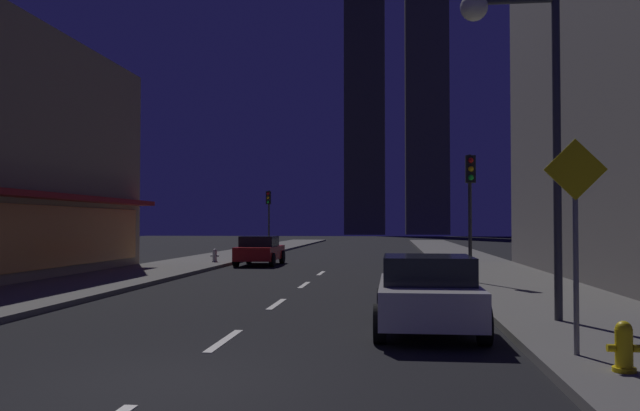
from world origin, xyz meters
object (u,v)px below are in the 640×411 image
object	(u,v)px
traffic_light_near_right	(470,189)
traffic_light_far_left	(269,207)
fire_hydrant_yellow_near	(624,348)
fire_hydrant_far_left	(215,256)
street_lamp_right	(514,74)
pedestrian_crossing_sign	(576,227)
car_parked_near	(427,292)
car_parked_far	(260,250)

from	to	relation	value
traffic_light_near_right	traffic_light_far_left	bearing A→B (deg)	116.37
fire_hydrant_yellow_near	fire_hydrant_far_left	xyz separation A→B (m)	(-11.80, 22.98, 0.00)
fire_hydrant_far_left	street_lamp_right	bearing A→B (deg)	-58.58
pedestrian_crossing_sign	traffic_light_far_left	bearing A→B (deg)	108.03
car_parked_near	fire_hydrant_far_left	bearing A→B (deg)	116.38
fire_hydrant_far_left	pedestrian_crossing_sign	world-z (taller)	pedestrian_crossing_sign
traffic_light_far_left	pedestrian_crossing_sign	bearing A→B (deg)	-71.97
car_parked_far	traffic_light_near_right	bearing A→B (deg)	-47.78
fire_hydrant_yellow_near	street_lamp_right	distance (m)	6.47
fire_hydrant_far_left	fire_hydrant_yellow_near	bearing A→B (deg)	-62.82
street_lamp_right	pedestrian_crossing_sign	distance (m)	4.63
car_parked_near	pedestrian_crossing_sign	size ratio (longest dim) A/B	1.34
car_parked_far	fire_hydrant_yellow_near	size ratio (longest dim) A/B	6.48
car_parked_far	fire_hydrant_yellow_near	world-z (taller)	car_parked_far
traffic_light_near_right	street_lamp_right	distance (m)	8.64
car_parked_far	fire_hydrant_far_left	bearing A→B (deg)	179.79
car_parked_near	fire_hydrant_yellow_near	world-z (taller)	car_parked_near
traffic_light_far_left	car_parked_far	bearing A→B (deg)	-81.12
car_parked_near	street_lamp_right	bearing A→B (deg)	21.10
street_lamp_right	fire_hydrant_far_left	bearing A→B (deg)	121.42
traffic_light_near_right	street_lamp_right	size ratio (longest dim) A/B	0.64
car_parked_near	fire_hydrant_yellow_near	xyz separation A→B (m)	(2.30, -3.83, -0.29)
street_lamp_right	fire_hydrant_yellow_near	bearing A→B (deg)	-83.42
traffic_light_far_left	pedestrian_crossing_sign	distance (m)	35.88
car_parked_far	traffic_light_near_right	size ratio (longest dim) A/B	1.01
car_parked_far	pedestrian_crossing_sign	xyz separation A→B (m)	(9.20, -21.93, 1.28)
traffic_light_far_left	pedestrian_crossing_sign	size ratio (longest dim) A/B	1.33
fire_hydrant_yellow_near	car_parked_far	bearing A→B (deg)	112.47
car_parked_far	pedestrian_crossing_sign	bearing A→B (deg)	-67.24
fire_hydrant_far_left	traffic_light_far_left	bearing A→B (deg)	88.12
car_parked_near	fire_hydrant_far_left	xyz separation A→B (m)	(-9.50, 19.15, -0.29)
car_parked_far	street_lamp_right	xyz separation A→B (m)	(8.98, -18.46, 4.33)
car_parked_near	car_parked_far	distance (m)	20.46
car_parked_near	traffic_light_near_right	bearing A→B (deg)	78.23
car_parked_near	street_lamp_right	world-z (taller)	street_lamp_right
fire_hydrant_yellow_near	street_lamp_right	bearing A→B (deg)	96.58
car_parked_near	traffic_light_near_right	xyz separation A→B (m)	(1.90, 9.12, 2.45)
fire_hydrant_far_left	traffic_light_far_left	distance (m)	12.47
car_parked_near	fire_hydrant_far_left	distance (m)	21.38
traffic_light_near_right	traffic_light_far_left	xyz separation A→B (m)	(-11.00, 22.19, 0.00)
traffic_light_near_right	car_parked_near	bearing A→B (deg)	-101.77
car_parked_far	street_lamp_right	distance (m)	20.98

